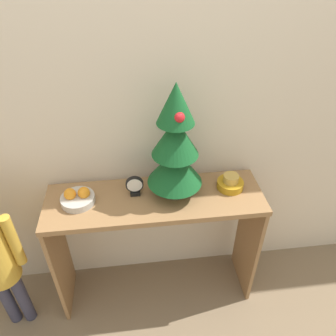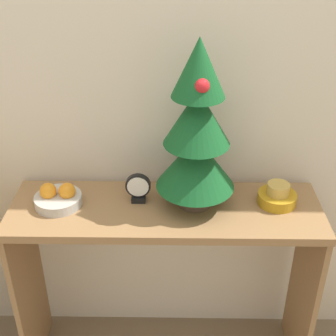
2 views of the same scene
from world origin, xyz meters
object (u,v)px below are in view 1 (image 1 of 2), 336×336
at_px(mini_tree, 175,146).
at_px(singing_bowl, 230,183).
at_px(fruit_bowl, 78,198).
at_px(desk_clock, 135,186).

relative_size(mini_tree, singing_bowl, 4.34).
height_order(fruit_bowl, desk_clock, desk_clock).
xyz_separation_m(singing_bowl, desk_clock, (-0.50, 0.01, 0.02)).
relative_size(fruit_bowl, singing_bowl, 1.22).
xyz_separation_m(fruit_bowl, desk_clock, (0.28, 0.03, 0.03)).
bearing_deg(singing_bowl, fruit_bowl, -178.68).
xyz_separation_m(mini_tree, desk_clock, (-0.20, 0.01, -0.23)).
bearing_deg(mini_tree, fruit_bowl, -178.70).
distance_m(fruit_bowl, desk_clock, 0.29).
bearing_deg(singing_bowl, desk_clock, 179.13).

